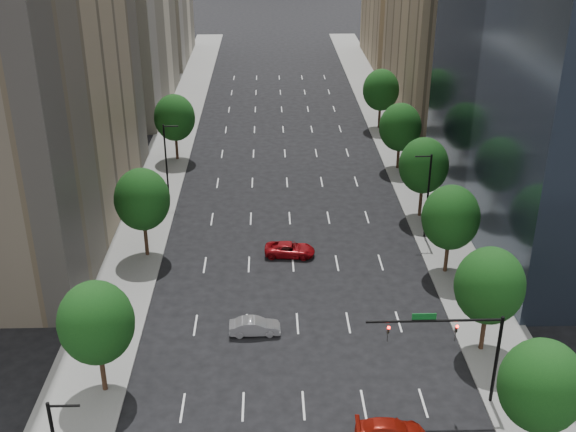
{
  "coord_description": "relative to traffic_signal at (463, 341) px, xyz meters",
  "views": [
    {
      "loc": [
        -2.21,
        -8.44,
        32.79
      ],
      "look_at": [
        -0.66,
        43.71,
        8.0
      ],
      "focal_mm": 44.14,
      "sensor_mm": 36.0,
      "label": 1
    }
  ],
  "objects": [
    {
      "name": "tree_right_1",
      "position": [
        3.47,
        6.0,
        0.58
      ],
      "size": [
        5.2,
        5.2,
        8.75
      ],
      "color": "#382316",
      "rests_on": "ground"
    },
    {
      "name": "car_red_far",
      "position": [
        -10.79,
        21.64,
        -4.5
      ],
      "size": [
        5.0,
        2.64,
        1.34
      ],
      "primitive_type": "imported",
      "rotation": [
        0.0,
        0.0,
        1.48
      ],
      "color": "maroon",
      "rests_on": "ground"
    },
    {
      "name": "tree_right_0",
      "position": [
        3.47,
        -5.0,
        0.22
      ],
      "size": [
        5.2,
        5.2,
        8.39
      ],
      "color": "#382316",
      "rests_on": "ground"
    },
    {
      "name": "tree_right_3",
      "position": [
        3.47,
        30.0,
        0.72
      ],
      "size": [
        5.2,
        5.2,
        8.89
      ],
      "color": "#382316",
      "rests_on": "ground"
    },
    {
      "name": "tree_right_4",
      "position": [
        3.47,
        44.0,
        0.29
      ],
      "size": [
        5.2,
        5.2,
        8.46
      ],
      "color": "#382316",
      "rests_on": "ground"
    },
    {
      "name": "sidewalk_left",
      "position": [
        -26.03,
        30.0,
        -5.1
      ],
      "size": [
        6.0,
        200.0,
        0.15
      ],
      "primitive_type": "cube",
      "color": "slate",
      "rests_on": "ground"
    },
    {
      "name": "car_silver",
      "position": [
        -14.0,
        8.69,
        -4.5
      ],
      "size": [
        4.13,
        1.56,
        1.35
      ],
      "primitive_type": "imported",
      "rotation": [
        0.0,
        0.0,
        1.6
      ],
      "color": "#9F9FA4",
      "rests_on": "ground"
    },
    {
      "name": "tree_left_0",
      "position": [
        -24.53,
        2.0,
        0.58
      ],
      "size": [
        5.2,
        5.2,
        8.75
      ],
      "color": "#382316",
      "rests_on": "ground"
    },
    {
      "name": "parking_tan_right",
      "position": [
        14.47,
        70.0,
        9.83
      ],
      "size": [
        14.0,
        30.0,
        30.0
      ],
      "primitive_type": "cube",
      "color": "#8C7759",
      "rests_on": "ground"
    },
    {
      "name": "car_red_near",
      "position": [
        -5.06,
        -3.35,
        -4.51
      ],
      "size": [
        4.68,
        2.09,
        1.33
      ],
      "primitive_type": "imported",
      "rotation": [
        0.0,
        0.0,
        1.52
      ],
      "color": "maroon",
      "rests_on": "ground"
    },
    {
      "name": "tree_right_2",
      "position": [
        3.47,
        18.0,
        0.43
      ],
      "size": [
        5.2,
        5.2,
        8.61
      ],
      "color": "#382316",
      "rests_on": "ground"
    },
    {
      "name": "traffic_signal",
      "position": [
        0.0,
        0.0,
        0.0
      ],
      "size": [
        9.12,
        0.4,
        7.38
      ],
      "color": "black",
      "rests_on": "ground"
    },
    {
      "name": "tree_left_2",
      "position": [
        -24.53,
        48.0,
        0.5
      ],
      "size": [
        5.2,
        5.2,
        8.68
      ],
      "color": "#382316",
      "rests_on": "ground"
    },
    {
      "name": "filler_left",
      "position": [
        -35.53,
        106.0,
        3.83
      ],
      "size": [
        14.0,
        26.0,
        18.0
      ],
      "primitive_type": "cube",
      "color": "beige",
      "rests_on": "ground"
    },
    {
      "name": "tree_left_1",
      "position": [
        -24.53,
        22.0,
        0.79
      ],
      "size": [
        5.2,
        5.2,
        8.97
      ],
      "color": "#382316",
      "rests_on": "ground"
    },
    {
      "name": "tree_right_5",
      "position": [
        3.47,
        60.0,
        0.58
      ],
      "size": [
        5.2,
        5.2,
        8.75
      ],
      "color": "#382316",
      "rests_on": "ground"
    },
    {
      "name": "filler_right",
      "position": [
        14.47,
        103.0,
        2.83
      ],
      "size": [
        14.0,
        26.0,
        16.0
      ],
      "primitive_type": "cube",
      "color": "#8C7759",
      "rests_on": "ground"
    },
    {
      "name": "sidewalk_right",
      "position": [
        4.97,
        30.0,
        -5.1
      ],
      "size": [
        6.0,
        200.0,
        0.15
      ],
      "primitive_type": "cube",
      "color": "slate",
      "rests_on": "ground"
    },
    {
      "name": "streetlight_ln",
      "position": [
        -23.96,
        35.0,
        -0.33
      ],
      "size": [
        1.7,
        0.2,
        9.0
      ],
      "color": "black",
      "rests_on": "ground"
    },
    {
      "name": "streetlight_rn",
      "position": [
        2.91,
        25.0,
        -0.33
      ],
      "size": [
        1.7,
        0.2,
        9.0
      ],
      "color": "black",
      "rests_on": "ground"
    }
  ]
}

